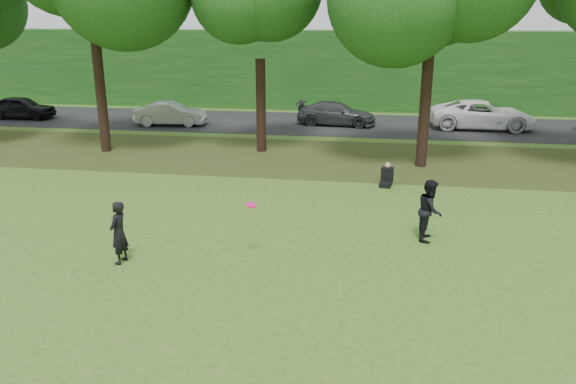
# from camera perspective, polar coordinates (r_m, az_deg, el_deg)

# --- Properties ---
(ground) EXTENTS (120.00, 120.00, 0.00)m
(ground) POSITION_cam_1_polar(r_m,az_deg,el_deg) (12.32, -1.84, -11.27)
(ground) COLOR #335C1C
(ground) RESTS_ON ground
(leaf_litter) EXTENTS (60.00, 7.00, 0.01)m
(leaf_litter) POSITION_cam_1_polar(r_m,az_deg,el_deg) (24.42, 3.81, 3.45)
(leaf_litter) COLOR #443A18
(leaf_litter) RESTS_ON ground
(street) EXTENTS (70.00, 7.00, 0.02)m
(street) POSITION_cam_1_polar(r_m,az_deg,el_deg) (32.21, 5.12, 6.88)
(street) COLOR black
(street) RESTS_ON ground
(far_hedge) EXTENTS (70.00, 3.00, 5.00)m
(far_hedge) POSITION_cam_1_polar(r_m,az_deg,el_deg) (37.81, 5.87, 12.25)
(far_hedge) COLOR #164E18
(far_hedge) RESTS_ON ground
(player_left) EXTENTS (0.44, 0.62, 1.60)m
(player_left) POSITION_cam_1_polar(r_m,az_deg,el_deg) (14.50, -16.83, -3.97)
(player_left) COLOR black
(player_left) RESTS_ON ground
(player_right) EXTENTS (0.76, 0.92, 1.71)m
(player_right) POSITION_cam_1_polar(r_m,az_deg,el_deg) (15.79, 14.23, -1.79)
(player_right) COLOR black
(player_right) RESTS_ON ground
(parked_cars) EXTENTS (38.09, 3.84, 1.52)m
(parked_cars) POSITION_cam_1_polar(r_m,az_deg,el_deg) (31.56, 9.14, 7.84)
(parked_cars) COLOR black
(parked_cars) RESTS_ON street
(frisbee) EXTENTS (0.36, 0.36, 0.09)m
(frisbee) POSITION_cam_1_polar(r_m,az_deg,el_deg) (13.96, -3.78, -1.34)
(frisbee) COLOR #F01462
(frisbee) RESTS_ON ground
(seated_person) EXTENTS (0.52, 0.79, 0.83)m
(seated_person) POSITION_cam_1_polar(r_m,az_deg,el_deg) (20.75, 10.00, 1.55)
(seated_person) COLOR black
(seated_person) RESTS_ON ground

